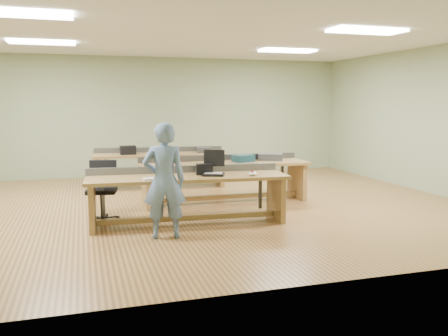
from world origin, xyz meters
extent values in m
plane|color=#A2753D|center=(0.00, 0.00, 0.00)|extent=(10.00, 10.00, 0.00)
plane|color=silver|center=(0.00, 0.00, 3.00)|extent=(10.00, 10.00, 0.00)
cube|color=gray|center=(0.00, 4.00, 1.50)|extent=(10.00, 0.04, 3.00)
cube|color=gray|center=(0.00, -4.00, 1.50)|extent=(10.00, 0.04, 3.00)
cube|color=gray|center=(5.00, 0.00, 1.50)|extent=(0.04, 8.00, 3.00)
cube|color=white|center=(-2.50, -1.50, 2.97)|extent=(1.20, 0.50, 0.03)
cube|color=white|center=(-2.50, 1.50, 2.97)|extent=(1.20, 0.50, 0.03)
cube|color=white|center=(2.50, -1.50, 2.97)|extent=(1.20, 0.50, 0.03)
cube|color=white|center=(2.50, 1.50, 2.97)|extent=(1.20, 0.50, 0.03)
cube|color=olive|center=(-0.33, -1.22, 0.72)|extent=(3.08, 1.00, 0.05)
cube|color=olive|center=(-1.75, -1.13, 0.35)|extent=(0.12, 0.71, 0.70)
cube|color=olive|center=(1.08, -1.30, 0.35)|extent=(0.12, 0.71, 0.70)
cube|color=olive|center=(-0.33, -1.22, 0.10)|extent=(2.74, 0.27, 0.08)
cube|color=#4D5055|center=(-0.31, -0.85, 0.81)|extent=(3.04, 0.27, 0.11)
cube|color=olive|center=(0.68, 0.17, 0.72)|extent=(3.14, 0.86, 0.05)
cube|color=olive|center=(-0.79, 0.18, 0.35)|extent=(0.08, 0.74, 0.70)
cube|color=olive|center=(2.14, 0.16, 0.35)|extent=(0.08, 0.74, 0.70)
cube|color=olive|center=(0.68, 0.17, 0.10)|extent=(2.84, 0.12, 0.08)
cube|color=#4D5055|center=(0.68, 0.54, 0.81)|extent=(3.14, 0.10, 0.11)
cube|color=olive|center=(-0.22, 2.11, 0.72)|extent=(2.92, 1.01, 0.05)
cube|color=olive|center=(-1.55, 2.22, 0.35)|extent=(0.14, 0.67, 0.70)
cube|color=olive|center=(1.11, 1.99, 0.35)|extent=(0.14, 0.67, 0.70)
cube|color=olive|center=(-0.22, 2.11, 0.10)|extent=(2.57, 0.33, 0.08)
cube|color=#4D5055|center=(-0.19, 2.45, 0.81)|extent=(2.86, 0.33, 0.11)
imported|color=#61829E|center=(-0.80, -1.86, 0.80)|extent=(0.62, 0.45, 1.60)
cube|color=black|center=(0.05, -1.30, 0.77)|extent=(0.40, 0.37, 0.04)
cube|color=black|center=(0.09, -1.18, 1.00)|extent=(0.31, 0.13, 0.25)
cube|color=beige|center=(-0.79, -1.43, 0.76)|extent=(0.48, 0.18, 0.03)
ellipsoid|color=white|center=(0.62, -1.48, 0.78)|extent=(0.17, 0.18, 0.06)
cube|color=black|center=(-0.06, -1.16, 0.83)|extent=(0.27, 0.19, 0.17)
cylinder|color=black|center=(-1.59, -0.64, 0.23)|extent=(0.06, 0.06, 0.47)
cube|color=black|center=(-1.59, -0.64, 0.49)|extent=(0.52, 0.52, 0.06)
cube|color=black|center=(-1.55, -0.43, 0.74)|extent=(0.43, 0.13, 0.40)
cylinder|color=black|center=(-1.59, -0.64, 0.03)|extent=(0.60, 0.60, 0.06)
cube|color=#13343E|center=(1.05, 0.22, 0.81)|extent=(0.44, 0.38, 0.13)
cube|color=#323234|center=(1.63, 0.29, 0.81)|extent=(0.54, 0.45, 0.13)
imported|color=#323234|center=(0.48, 0.21, 0.79)|extent=(0.14, 0.14, 0.09)
cylinder|color=white|center=(0.46, 0.11, 0.81)|extent=(0.08, 0.08, 0.13)
cube|color=black|center=(-0.92, 2.12, 0.84)|extent=(0.33, 0.24, 0.18)
cube|color=#323234|center=(0.73, 1.99, 0.81)|extent=(0.33, 0.27, 0.12)
camera|label=1|loc=(-1.85, -8.19, 1.85)|focal=38.00mm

